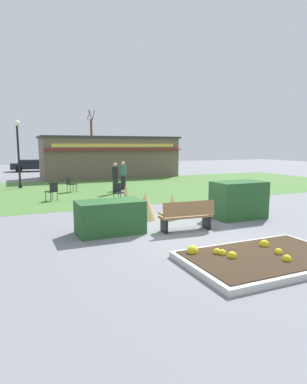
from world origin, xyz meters
name	(u,v)px	position (x,y,z in m)	size (l,w,h in m)	color
ground_plane	(177,231)	(0.00, 0.00, 0.00)	(80.00, 80.00, 0.00)	slate
lawn_patch	(95,189)	(0.00, 10.48, 0.00)	(36.00, 12.00, 0.01)	#4C7A38
flower_bed	(263,258)	(0.53, -3.18, 0.09)	(3.71, 2.32, 0.33)	beige
park_bench	(187,216)	(0.29, -0.10, 0.48)	(1.73, 0.64, 0.95)	olive
hedge_left	(110,217)	(-1.97, 0.61, 0.50)	(1.97, 1.10, 1.00)	#28562B
hedge_right	(239,200)	(2.91, 0.72, 0.67)	(1.88, 1.10, 1.34)	#28562B
ornamental_grass_behind_left	(146,206)	(-0.26, 1.93, 0.48)	(0.80, 0.80, 0.97)	tan
ornamental_grass_behind_right	(126,202)	(-1.02, 1.85, 0.69)	(0.51, 0.51, 1.38)	tan
ornamental_grass_behind_center	(172,206)	(0.63, 1.56, 0.46)	(0.54, 0.54, 0.91)	tan
lamppost_far	(18,146)	(-4.07, 13.11, 2.62)	(0.36, 0.36, 4.15)	black
trash_bin	(241,202)	(3.43, 1.20, 0.47)	(0.52, 0.52, 0.94)	#2D4233
food_kiosk	(110,157)	(3.14, 17.95, 1.69)	(11.24, 4.58, 3.35)	#6B5B4C
cafe_chair_west	(118,191)	(-0.04, 5.78, 0.53)	(0.54, 0.54, 0.89)	black
cafe_chair_east	(52,190)	(-2.83, 7.30, 0.53)	(0.60, 0.60, 0.89)	black
cafe_chair_center	(70,183)	(-1.54, 9.96, 0.53)	(0.55, 0.55, 0.89)	black
person_strolling	(123,175)	(1.57, 9.79, 0.86)	(0.34, 0.34, 1.69)	#23232D
person_standing	(115,178)	(0.65, 8.43, 0.86)	(0.34, 0.34, 1.69)	#23232D
parked_car_west_slot	(32,165)	(-2.43, 26.80, 0.64)	(4.30, 2.25, 1.20)	black
tree_right_bg	(92,142)	(4.55, 30.18, 3.02)	(0.91, 0.96, 6.78)	brown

